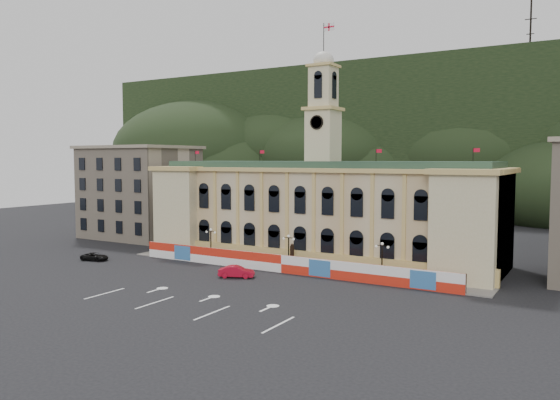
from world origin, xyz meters
The scene contains 13 objects.
ground centered at (0.00, 0.00, 0.00)m, with size 260.00×260.00×0.00m, color black.
lane_markings centered at (0.00, -5.00, 0.00)m, with size 26.00×10.00×0.02m, color white, non-canonical shape.
hill_ridge centered at (0.03, 121.99, 19.48)m, with size 230.00×80.00×64.00m.
city_hall centered at (0.00, 27.63, 7.85)m, with size 56.20×17.60×37.10m.
side_building_left centered at (-43.00, 30.93, 9.33)m, with size 21.00×17.00×18.60m.
hoarding_fence centered at (0.06, 15.07, 1.25)m, with size 50.00×0.44×2.50m.
pavement centered at (0.00, 17.75, 0.08)m, with size 56.00×5.50×0.16m, color slate.
statue centered at (0.00, 18.00, 1.19)m, with size 1.40×1.40×3.72m.
lamp_left centered at (-14.00, 17.00, 3.07)m, with size 1.96×0.44×5.15m.
lamp_center centered at (0.00, 17.00, 3.07)m, with size 1.96×0.44×5.15m.
lamp_right centered at (14.00, 17.00, 3.07)m, with size 1.96×0.44×5.15m.
red_sedan centered at (-3.65, 9.22, 0.79)m, with size 5.07×3.51×1.58m, color #B00C23.
black_suv centered at (-30.00, 7.98, 0.61)m, with size 4.71×2.99×1.21m, color black.
Camera 1 is at (38.27, -50.20, 15.91)m, focal length 35.00 mm.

